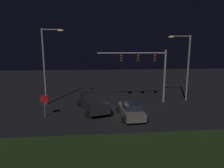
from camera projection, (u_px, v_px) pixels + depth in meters
ground_plane at (118, 111)px, 20.57m from camera, size 80.00×80.00×0.00m
grass_median at (133, 151)px, 12.54m from camera, size 22.48×5.19×0.10m
pickup_truck at (93, 102)px, 20.69m from camera, size 3.85×5.74×1.80m
car_sedan at (131, 110)px, 18.66m from camera, size 2.62×4.48×1.51m
traffic_signal_gantry at (145, 63)px, 22.93m from camera, size 8.32×0.56×6.50m
street_lamp_left at (48, 58)px, 22.20m from camera, size 2.54×0.44×8.89m
street_lamp_right at (184, 60)px, 23.83m from camera, size 2.85×0.44×8.24m
stop_sign at (44, 102)px, 18.53m from camera, size 0.76×0.08×2.23m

